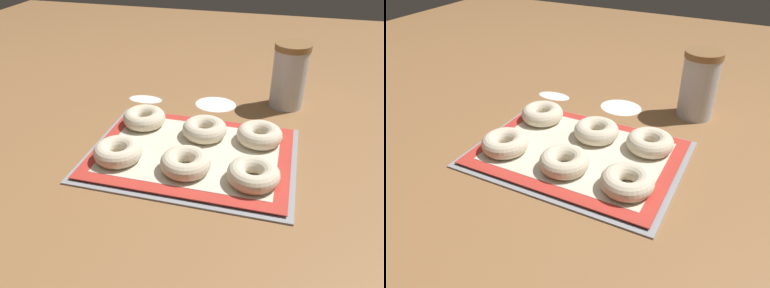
{
  "view_description": "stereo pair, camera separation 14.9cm",
  "coord_description": "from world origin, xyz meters",
  "views": [
    {
      "loc": [
        0.17,
        -0.67,
        0.47
      ],
      "look_at": [
        -0.01,
        0.01,
        0.03
      ],
      "focal_mm": 35.0,
      "sensor_mm": 36.0,
      "label": 1
    },
    {
      "loc": [
        0.31,
        -0.61,
        0.47
      ],
      "look_at": [
        -0.01,
        0.01,
        0.03
      ],
      "focal_mm": 35.0,
      "sensor_mm": 36.0,
      "label": 2
    }
  ],
  "objects": [
    {
      "name": "flour_patch_near",
      "position": [
        -0.01,
        0.28,
        0.0
      ],
      "size": [
        0.12,
        0.1,
        0.0
      ],
      "color": "white",
      "rests_on": "ground_plane"
    },
    {
      "name": "bagel_back_center",
      "position": [
        -0.0,
        0.08,
        0.03
      ],
      "size": [
        0.11,
        0.11,
        0.04
      ],
      "color": "beige",
      "rests_on": "baking_mat"
    },
    {
      "name": "bagel_front_center",
      "position": [
        -0.01,
        -0.06,
        0.03
      ],
      "size": [
        0.11,
        0.11,
        0.04
      ],
      "color": "beige",
      "rests_on": "baking_mat"
    },
    {
      "name": "bagel_back_right",
      "position": [
        0.13,
        0.09,
        0.03
      ],
      "size": [
        0.11,
        0.11,
        0.04
      ],
      "color": "beige",
      "rests_on": "baking_mat"
    },
    {
      "name": "baking_mat",
      "position": [
        -0.01,
        0.01,
        0.01
      ],
      "size": [
        0.44,
        0.32,
        0.0
      ],
      "color": "red",
      "rests_on": "baking_tray"
    },
    {
      "name": "bagel_back_left",
      "position": [
        -0.16,
        0.1,
        0.03
      ],
      "size": [
        0.11,
        0.11,
        0.04
      ],
      "color": "beige",
      "rests_on": "baking_mat"
    },
    {
      "name": "baking_tray",
      "position": [
        -0.01,
        0.01,
        0.0
      ],
      "size": [
        0.46,
        0.34,
        0.01
      ],
      "color": "#93969B",
      "rests_on": "ground_plane"
    },
    {
      "name": "bagel_front_left",
      "position": [
        -0.16,
        -0.06,
        0.03
      ],
      "size": [
        0.11,
        0.11,
        0.04
      ],
      "color": "beige",
      "rests_on": "baking_mat"
    },
    {
      "name": "ground_plane",
      "position": [
        0.0,
        0.0,
        0.0
      ],
      "size": [
        2.8,
        2.8,
        0.0
      ],
      "primitive_type": "plane",
      "color": "olive"
    },
    {
      "name": "flour_patch_side",
      "position": [
        -0.22,
        0.26,
        0.0
      ],
      "size": [
        0.1,
        0.05,
        0.0
      ],
      "color": "white",
      "rests_on": "ground_plane"
    },
    {
      "name": "flour_patch_far",
      "position": [
        -0.02,
        0.28,
        0.0
      ],
      "size": [
        0.08,
        0.05,
        0.0
      ],
      "color": "white",
      "rests_on": "ground_plane"
    },
    {
      "name": "flour_canister",
      "position": [
        0.18,
        0.33,
        0.09
      ],
      "size": [
        0.1,
        0.1,
        0.18
      ],
      "color": "silver",
      "rests_on": "ground_plane"
    },
    {
      "name": "bagel_front_right",
      "position": [
        0.13,
        -0.06,
        0.03
      ],
      "size": [
        0.11,
        0.11,
        0.04
      ],
      "color": "beige",
      "rests_on": "baking_mat"
    }
  ]
}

